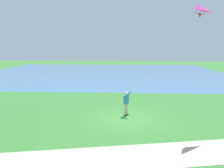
% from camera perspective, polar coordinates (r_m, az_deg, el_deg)
% --- Properties ---
extents(ground_plane, '(120.00, 120.00, 0.00)m').
position_cam_1_polar(ground_plane, '(15.78, 3.66, -8.60)').
color(ground_plane, '#33702D').
extents(lake_water, '(36.00, 44.00, 0.01)m').
position_cam_1_polar(lake_water, '(41.89, -2.14, 2.87)').
color(lake_water, teal).
rests_on(lake_water, ground).
extents(walkway_path, '(8.55, 31.86, 0.02)m').
position_cam_1_polar(walkway_path, '(10.47, -7.67, -18.51)').
color(walkway_path, '#B7AD99').
rests_on(walkway_path, ground).
extents(person_kite_flyer, '(0.53, 0.62, 1.83)m').
position_cam_1_polar(person_kite_flyer, '(16.15, 3.63, -4.30)').
color(person_kite_flyer, '#232328').
rests_on(person_kite_flyer, ground).
extents(flying_kite, '(2.63, 4.16, 5.40)m').
position_cam_1_polar(flying_kite, '(14.13, 20.47, 16.56)').
color(flying_kite, '#E02D9E').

